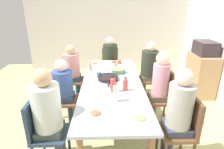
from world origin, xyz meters
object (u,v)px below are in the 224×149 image
Objects in this scene: person_5 at (110,58)px; bowl_0 at (118,70)px; cup_0 at (99,75)px; person_4 at (160,83)px; person_3 at (48,111)px; cup_3 at (113,66)px; plate_1 at (111,63)px; cup_2 at (119,62)px; chair_3 at (43,130)px; serving_pan at (108,78)px; bottle_1 at (90,66)px; bottle_3 at (113,85)px; dining_table at (112,87)px; person_2 at (149,66)px; plate_0 at (95,114)px; microwave at (205,48)px; person_6 at (73,68)px; chair_5 at (110,65)px; chair_2 at (152,76)px; person_0 at (179,110)px; chair_1 at (59,97)px; plate_2 at (95,64)px; chair_4 at (164,95)px; chair_0 at (183,127)px; person_1 at (64,87)px; chair_6 at (69,77)px; plate_3 at (140,118)px; bottle_2 at (116,93)px; cup_1 at (114,63)px; bottle_0 at (125,84)px; side_cabinet at (201,75)px.

bowl_0 is at bearing 6.75° from person_5.
person_4 is at bearing 75.96° from cup_0.
person_3 is 1.78m from cup_3.
cup_2 is (0.01, 0.16, 0.02)m from plate_1.
plate_1 is 0.81m from cup_0.
chair_3 is 1.28m from serving_pan.
bottle_1 is (0.41, -0.56, 0.05)m from cup_2.
serving_pan is 0.46m from bottle_3.
bowl_0 is (-1.30, 0.97, 0.27)m from chair_3.
dining_table is 22.03× the size of cup_0.
person_2 reaches higher than plate_0.
microwave is (-1.34, 1.94, 0.19)m from bottle_3.
chair_5 is at bearing 136.44° from person_6.
person_5 reaches higher than person_6.
chair_3 is at bearing -45.63° from chair_2.
person_0 reaches higher than chair_1.
person_6 is at bearing -71.90° from plate_2.
chair_2 is at bearing 180.00° from chair_4.
bottle_1 reaches higher than chair_0.
chair_5 is at bearing 162.81° from person_3.
cup_3 is (-1.59, -0.80, 0.26)m from chair_0.
serving_pan is (-0.15, 0.69, 0.08)m from person_1.
chair_4 is at bearing 109.26° from bottle_3.
chair_3 is at bearing -44.08° from person_2.
cup_2 is 0.48× the size of bottle_3.
person_2 is 1.36× the size of chair_6.
plate_3 is at bearing 17.13° from plate_2.
chair_4 is 0.95m from serving_pan.
plate_1 is 0.34m from plate_2.
chair_5 is 2.21m from bottle_2.
cup_1 is (-0.89, 0.82, 0.09)m from person_1.
plate_1 is 1.28m from bottle_0.
chair_6 is at bearing -117.35° from person_4.
side_cabinet is (-0.22, 1.10, -0.06)m from chair_2.
cup_1 is at bearing 5.61° from chair_5.
side_cabinet is at bearing 130.09° from bottle_2.
chair_4 is 1.00× the size of chair_6.
cup_0 is at bearing -104.04° from person_4.
plate_2 is at bearing 171.12° from bottle_1.
chair_2 is 1.88× the size of microwave.
chair_5 is at bearing 180.00° from dining_table.
plate_1 is at bearing 136.51° from bottle_1.
chair_0 is 2.59m from chair_5.
person_4 is at bearing 26.20° from person_5.
person_3 is at bearing -13.54° from plate_2.
dining_table is at bearing -143.18° from bottle_0.
bottle_3 is at bearing -75.54° from bottle_0.
cup_2 is (-1.98, -0.10, 0.02)m from plate_3.
bottle_0 is 0.19m from bottle_3.
person_3 reaches higher than person_5.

